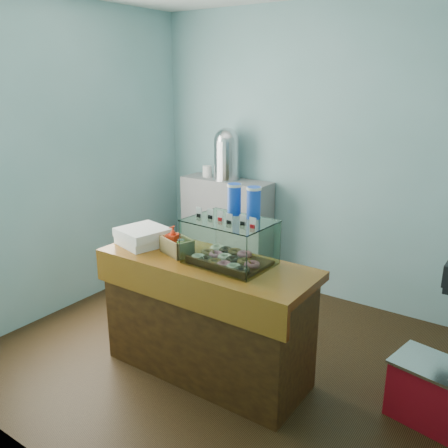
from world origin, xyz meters
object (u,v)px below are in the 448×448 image
Objects in this scene: counter at (206,316)px; red_cooler at (429,391)px; coffee_urn at (227,153)px; display_case at (232,240)px.

counter reaches higher than red_cooler.
counter is 1.56m from red_cooler.
counter is 2.96× the size of coffee_urn.
display_case is 1.08× the size of coffee_urn.
coffee_urn is 2.90m from red_cooler.
coffee_urn is at bearing 127.99° from display_case.
coffee_urn reaches higher than display_case.
display_case is at bearing -155.42° from red_cooler.
counter is 0.64m from display_case.
coffee_urn is (-1.07, 1.49, 0.32)m from display_case.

